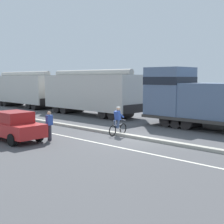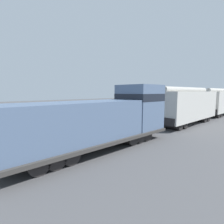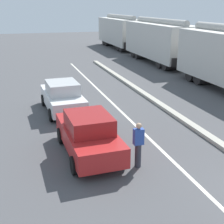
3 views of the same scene
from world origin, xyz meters
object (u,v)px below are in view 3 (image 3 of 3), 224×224
object	(u,v)px
parked_car_white	(62,97)
pedestrian_by_cars	(138,144)
parked_car_red	(88,134)
hopper_car_middle	(159,41)
hopper_car_trailing	(120,32)

from	to	relation	value
parked_car_white	pedestrian_by_cars	world-z (taller)	same
parked_car_white	parked_car_red	bearing A→B (deg)	-88.33
parked_car_red	pedestrian_by_cars	bearing A→B (deg)	-45.74
parked_car_white	pedestrian_by_cars	bearing A→B (deg)	-76.92
parked_car_red	parked_car_white	distance (m)	5.27
hopper_car_middle	hopper_car_trailing	size ratio (longest dim) A/B	1.00
hopper_car_trailing	parked_car_red	world-z (taller)	hopper_car_trailing
hopper_car_middle	parked_car_red	xyz separation A→B (m)	(-10.93, -17.21, -1.26)
hopper_car_middle	pedestrian_by_cars	world-z (taller)	hopper_car_middle
hopper_car_trailing	parked_car_white	size ratio (longest dim) A/B	2.48
hopper_car_middle	parked_car_white	size ratio (longest dim) A/B	2.48
pedestrian_by_cars	parked_car_red	bearing A→B (deg)	134.26
hopper_car_middle	hopper_car_trailing	xyz separation A→B (m)	(0.00, 11.60, 0.00)
hopper_car_trailing	parked_car_red	bearing A→B (deg)	-110.77
hopper_car_middle	parked_car_red	world-z (taller)	hopper_car_middle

